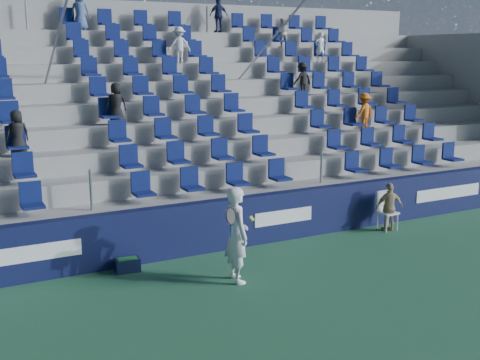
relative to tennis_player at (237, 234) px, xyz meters
name	(u,v)px	position (x,y,z in m)	size (l,w,h in m)	color
ground	(298,295)	(0.71, -1.19, -0.98)	(70.00, 70.00, 0.00)	#29603F
sponsor_wall	(226,224)	(0.71, 1.96, -0.38)	(24.00, 0.32, 1.20)	#11153E
grandstand	(151,133)	(0.71, 7.05, 1.15)	(24.00, 8.17, 6.63)	#959591
tennis_player	(237,234)	(0.00, 0.00, 0.00)	(0.69, 0.76, 1.96)	silver
line_judge_chair	(385,208)	(5.11, 1.46, -0.40)	(0.46, 0.47, 1.01)	white
line_judge	(389,207)	(5.11, 1.31, -0.35)	(0.74, 0.31, 1.26)	tan
ball_bin	(127,264)	(-1.80, 1.56, -0.83)	(0.53, 0.37, 0.29)	black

